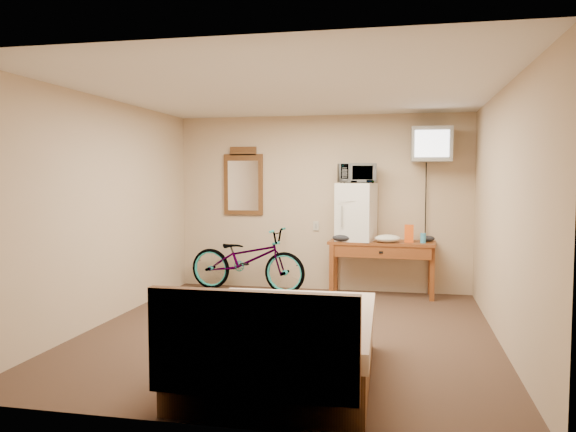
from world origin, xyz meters
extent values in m
plane|color=#433021|center=(0.00, 0.00, 0.00)|extent=(4.60, 4.60, 0.00)
plane|color=silver|center=(0.00, 0.00, 2.50)|extent=(4.60, 4.60, 0.00)
cube|color=#CBB090|center=(0.00, 2.30, 1.25)|extent=(4.20, 0.04, 2.50)
cube|color=#CBB090|center=(0.00, -2.30, 1.25)|extent=(4.20, 0.04, 2.50)
cube|color=#CBB090|center=(-2.10, 0.00, 1.25)|extent=(0.04, 4.60, 2.50)
cube|color=#CBB090|center=(2.10, 0.00, 1.25)|extent=(0.04, 4.60, 2.50)
cube|color=beige|center=(-0.08, 2.29, 0.92)|extent=(0.08, 0.01, 0.13)
cube|color=brown|center=(0.87, 2.04, 0.73)|extent=(1.45, 0.63, 0.04)
cube|color=brown|center=(0.21, 1.82, 0.35)|extent=(0.06, 0.06, 0.71)
cube|color=brown|center=(1.53, 1.82, 0.35)|extent=(0.06, 0.06, 0.71)
cube|color=brown|center=(0.21, 2.26, 0.35)|extent=(0.06, 0.06, 0.71)
cube|color=brown|center=(1.53, 2.26, 0.35)|extent=(0.06, 0.06, 0.71)
cube|color=brown|center=(0.87, 1.80, 0.63)|extent=(1.30, 0.11, 0.16)
cube|color=black|center=(0.87, 1.78, 0.63)|extent=(0.05, 0.02, 0.03)
cube|color=white|center=(0.52, 2.03, 1.15)|extent=(0.56, 0.55, 0.79)
cube|color=gray|center=(0.52, 1.80, 1.30)|extent=(0.48, 0.01, 0.00)
cylinder|color=gray|center=(0.34, 1.80, 1.10)|extent=(0.02, 0.02, 0.29)
imported|color=white|center=(0.52, 2.03, 1.68)|extent=(0.55, 0.45, 0.27)
cube|color=#F45915|center=(1.23, 1.98, 0.87)|extent=(0.12, 0.07, 0.24)
cylinder|color=#3B98CA|center=(1.41, 1.93, 0.82)|extent=(0.08, 0.08, 0.13)
ellipsoid|color=beige|center=(0.95, 1.89, 0.80)|extent=(0.35, 0.27, 0.11)
ellipsoid|color=black|center=(0.35, 1.88, 0.80)|extent=(0.27, 0.21, 0.10)
ellipsoid|color=black|center=(1.49, 2.13, 0.79)|extent=(0.17, 0.14, 0.08)
cube|color=black|center=(1.50, 2.28, 1.95)|extent=(0.14, 0.02, 0.14)
cylinder|color=black|center=(1.50, 2.24, 1.95)|extent=(0.05, 0.30, 0.05)
cube|color=gray|center=(1.50, 2.02, 2.06)|extent=(0.53, 0.44, 0.45)
cube|color=white|center=(1.50, 1.80, 2.06)|extent=(0.43, 0.02, 0.35)
cube|color=black|center=(1.50, 2.24, 2.06)|extent=(0.32, 0.02, 0.28)
cube|color=brown|center=(-1.16, 2.27, 1.52)|extent=(0.59, 0.04, 0.89)
cube|color=brown|center=(-1.16, 2.27, 2.00)|extent=(0.39, 0.04, 0.12)
cube|color=white|center=(-1.16, 2.25, 1.50)|extent=(0.46, 0.01, 0.73)
imported|color=black|center=(-1.02, 1.95, 0.45)|extent=(1.79, 0.81, 0.91)
cube|color=brown|center=(0.21, -1.30, 0.20)|extent=(1.45, 1.90, 0.40)
cube|color=beige|center=(0.21, -1.30, 0.45)|extent=(1.50, 1.95, 0.14)
cube|color=brown|center=(0.21, -2.26, 0.55)|extent=(1.40, 0.08, 0.70)
ellipsoid|color=white|center=(-0.11, -1.95, 0.58)|extent=(0.57, 0.35, 0.20)
ellipsoid|color=white|center=(0.54, -1.95, 0.58)|extent=(0.57, 0.35, 0.20)
camera|label=1|loc=(1.16, -5.68, 1.63)|focal=35.00mm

